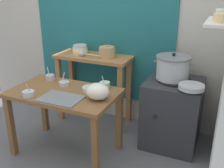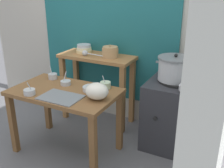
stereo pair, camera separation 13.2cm
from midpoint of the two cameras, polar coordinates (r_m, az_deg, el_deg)
ground_plane at (r=3.01m, az=-6.89°, el=-14.94°), size 9.00×9.00×0.00m
wall_back at (r=3.39m, az=3.87°, el=13.28°), size 4.40×0.12×2.60m
prep_table at (r=2.81m, az=-8.70°, el=-3.43°), size 1.10×0.66×0.72m
back_shelf_table at (r=3.41m, az=-2.11°, el=2.57°), size 0.96×0.40×0.90m
stove_block at (r=3.07m, az=14.32°, el=-6.31°), size 0.60×0.61×0.78m
steamer_pot at (r=2.90m, az=14.58°, el=3.24°), size 0.42×0.37×0.29m
clay_pot at (r=3.24m, az=0.78°, el=6.86°), size 0.20×0.20×0.16m
bowl_stack_enamel at (r=3.46m, az=-4.91°, el=7.49°), size 0.20×0.20×0.11m
ladle at (r=3.31m, az=-4.49°, el=6.59°), size 0.30×0.07×0.07m
serving_tray at (r=2.59m, az=-9.52°, el=-2.83°), size 0.40×0.28×0.01m
plastic_bag at (r=2.50m, az=-1.76°, el=-1.54°), size 0.23×0.20×0.16m
wide_pan at (r=2.69m, az=18.18°, el=-0.93°), size 0.25×0.25×0.05m
prep_bowl_0 at (r=2.77m, az=-0.05°, el=-0.19°), size 0.11×0.11×0.14m
prep_bowl_1 at (r=2.72m, az=-3.16°, el=-0.96°), size 0.17×0.17×0.05m
prep_bowl_2 at (r=2.90m, az=-8.62°, el=0.30°), size 0.11×0.11×0.14m
prep_bowl_3 at (r=3.10m, az=-11.39°, el=1.67°), size 0.10×0.10×0.16m
prep_bowl_4 at (r=2.72m, az=-15.95°, el=-1.61°), size 0.11×0.11×0.14m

